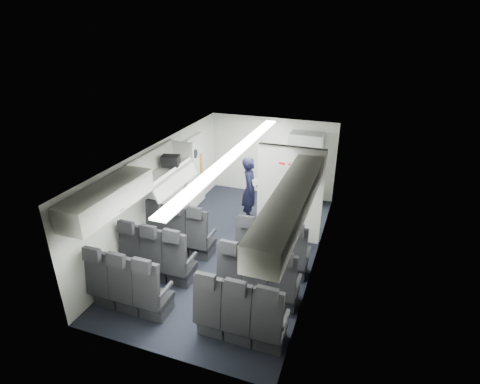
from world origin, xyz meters
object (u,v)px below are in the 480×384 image
Objects in this scene: seat_row_rear at (182,304)px; galley_unit at (305,169)px; seat_row_front at (224,245)px; flight_attendant at (250,190)px; boarding_door at (194,172)px; seat_row_mid at (205,271)px; carry_on_bag at (171,161)px.

galley_unit is at bearing 79.35° from seat_row_rear.
seat_row_front is 3.43m from galley_unit.
boarding_door is at bearing 66.52° from flight_attendant.
seat_row_rear is 1.79× the size of boarding_door.
seat_row_front is 1.79× the size of boarding_door.
seat_row_mid is at bearing -61.23° from boarding_door.
seat_row_front is at bearing 90.00° from seat_row_mid.
galley_unit is 5.28× the size of carry_on_bag.
seat_row_rear is at bearing 166.22° from flight_attendant.
flight_attendant is at bearing 91.22° from seat_row_rear.
seat_row_front is 1.00× the size of seat_row_rear.
galley_unit is 1.02× the size of boarding_door.
seat_row_rear is 3.68m from flight_attendant.
galley_unit reaches higher than flight_attendant.
seat_row_front is 9.26× the size of carry_on_bag.
galley_unit is 1.74m from flight_attendant.
seat_row_front is at bearing -35.16° from carry_on_bag.
seat_row_front is 1.00× the size of seat_row_mid.
boarding_door is 5.17× the size of carry_on_bag.
carry_on_bag is at bearing 158.57° from seat_row_front.
seat_row_front is at bearing -51.84° from boarding_door.
seat_row_rear is (0.00, -1.80, 0.00)m from seat_row_front.
boarding_door reaches higher than flight_attendant.
boarding_door is (-1.64, 2.09, 0.55)m from seat_row_front.
carry_on_bag is (-1.38, 2.34, 1.42)m from seat_row_rear.
carry_on_bag is at bearing 133.70° from seat_row_mid.
seat_row_front is 1.80m from seat_row_rear.
seat_row_mid is 3.45m from boarding_door.
seat_row_rear is 1.75× the size of galley_unit.
seat_row_mid is at bearing -102.88° from galley_unit.
boarding_door is 1.59m from flight_attendant.
seat_row_mid and seat_row_rear have the same top height.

